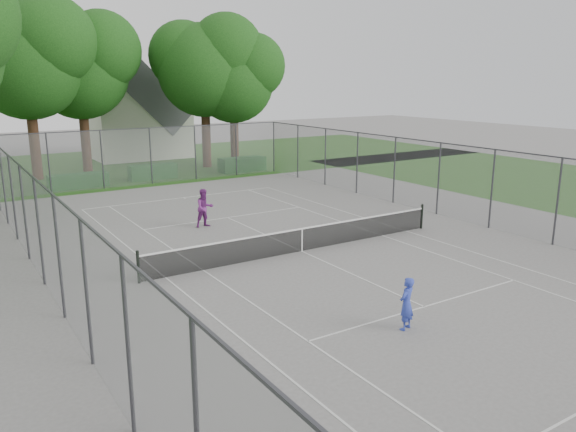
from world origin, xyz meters
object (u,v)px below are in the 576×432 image
house (138,112)px  woman_player (205,208)px  girl_player (406,304)px  tennis_net (302,239)px

house → woman_player: 24.77m
girl_player → woman_player: (-0.08, 12.60, 0.14)m
house → woman_player: house is taller
tennis_net → house: (3.36, 29.51, 3.26)m
tennis_net → girl_player: (-1.52, -7.19, 0.21)m
house → woman_player: bearing=-101.6°
tennis_net → woman_player: bearing=106.4°
tennis_net → house: bearing=83.5°
tennis_net → girl_player: size_ratio=8.92×
woman_player → girl_player: bearing=-91.0°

